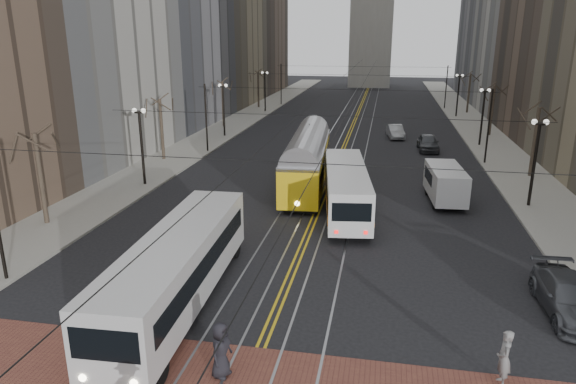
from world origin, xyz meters
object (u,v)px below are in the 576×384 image
at_px(sedan_grey, 428,143).
at_px(sedan_silver, 395,131).
at_px(transit_bus, 178,271).
at_px(streetcar, 307,164).
at_px(pedestrian_a, 221,350).
at_px(rear_bus, 346,190).
at_px(cargo_van, 445,185).
at_px(pedestrian_b, 504,358).
at_px(sedan_parked, 569,297).

xyz_separation_m(sedan_grey, sedan_silver, (-3.11, 6.07, -0.08)).
xyz_separation_m(transit_bus, sedan_grey, (12.41, 33.37, -0.76)).
relative_size(streetcar, pedestrian_a, 7.24).
bearing_deg(pedestrian_a, transit_bus, 50.90).
xyz_separation_m(rear_bus, sedan_grey, (6.50, 20.19, -0.68)).
distance_m(transit_bus, cargo_van, 20.72).
distance_m(transit_bus, pedestrian_b, 12.71).
bearing_deg(sedan_parked, pedestrian_b, -125.80).
height_order(cargo_van, pedestrian_a, cargo_van).
relative_size(transit_bus, sedan_parked, 2.43).
xyz_separation_m(streetcar, rear_bus, (3.37, -5.63, -0.20)).
bearing_deg(pedestrian_b, cargo_van, -177.26).
bearing_deg(transit_bus, cargo_van, 50.98).
height_order(sedan_parked, pedestrian_b, pedestrian_b).
bearing_deg(pedestrian_a, cargo_van, -9.83).
distance_m(streetcar, sedan_grey, 17.61).
distance_m(streetcar, sedan_silver, 21.73).
xyz_separation_m(rear_bus, pedestrian_a, (-2.71, -17.45, -0.48)).
relative_size(transit_bus, rear_bus, 1.11).
relative_size(rear_bus, sedan_parked, 2.20).
distance_m(streetcar, pedestrian_a, 23.09).
relative_size(transit_bus, streetcar, 0.88).
bearing_deg(streetcar, rear_bus, -62.85).
height_order(transit_bus, pedestrian_b, transit_bus).
relative_size(streetcar, rear_bus, 1.26).
height_order(rear_bus, pedestrian_b, rear_bus).
xyz_separation_m(streetcar, sedan_parked, (13.37, -16.55, -0.93)).
bearing_deg(rear_bus, sedan_parked, -55.09).
bearing_deg(streetcar, sedan_parked, -54.84).
relative_size(cargo_van, pedestrian_b, 2.79).
xyz_separation_m(transit_bus, pedestrian_a, (3.21, -4.26, -0.57)).
xyz_separation_m(cargo_van, sedan_grey, (0.02, 16.77, -0.41)).
bearing_deg(rear_bus, transit_bus, -121.72).
relative_size(transit_bus, cargo_van, 2.29).
relative_size(streetcar, sedan_parked, 2.76).
height_order(sedan_grey, sedan_parked, sedan_grey).
distance_m(cargo_van, sedan_grey, 16.77).
xyz_separation_m(transit_bus, sedan_parked, (15.91, 2.27, -0.82)).
distance_m(sedan_silver, sedan_parked, 37.76).
relative_size(transit_bus, pedestrian_a, 6.37).
relative_size(rear_bus, pedestrian_b, 5.78).
relative_size(rear_bus, sedan_silver, 2.58).
xyz_separation_m(cargo_van, pedestrian_b, (-0.06, -19.60, -0.22)).
bearing_deg(transit_bus, rear_bus, 63.55).
distance_m(rear_bus, pedestrian_a, 17.66).
relative_size(cargo_van, sedan_grey, 1.16).
xyz_separation_m(pedestrian_a, pedestrian_b, (9.13, 1.27, -0.00)).
xyz_separation_m(streetcar, sedan_silver, (6.76, 20.63, -0.96)).
bearing_deg(transit_bus, sedan_silver, 74.45).
relative_size(streetcar, cargo_van, 2.61).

